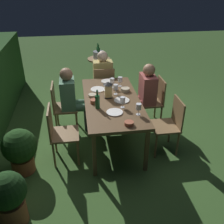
# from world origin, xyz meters

# --- Properties ---
(ground_plane) EXTENTS (16.00, 16.00, 0.00)m
(ground_plane) POSITION_xyz_m (0.00, 0.00, 0.00)
(ground_plane) COLOR #385B28
(dining_table) EXTENTS (1.82, 0.86, 0.74)m
(dining_table) POSITION_xyz_m (0.00, 0.00, 0.68)
(dining_table) COLOR brown
(dining_table) RESTS_ON ground
(chair_side_left_b) EXTENTS (0.42, 0.40, 0.87)m
(chair_side_left_b) POSITION_xyz_m (0.41, -0.82, 0.49)
(chair_side_left_b) COLOR brown
(chair_side_left_b) RESTS_ON ground
(person_in_rust) EXTENTS (0.38, 0.47, 1.15)m
(person_in_rust) POSITION_xyz_m (0.41, -0.63, 0.64)
(person_in_rust) COLOR #9E4C47
(person_in_rust) RESTS_ON ground
(chair_side_right_b) EXTENTS (0.42, 0.40, 0.87)m
(chair_side_right_b) POSITION_xyz_m (0.41, 0.82, 0.49)
(chair_side_right_b) COLOR brown
(chair_side_right_b) RESTS_ON ground
(person_in_green) EXTENTS (0.38, 0.47, 1.15)m
(person_in_green) POSITION_xyz_m (0.41, 0.63, 0.64)
(person_in_green) COLOR #4C7A5B
(person_in_green) RESTS_ON ground
(chair_side_left_a) EXTENTS (0.42, 0.40, 0.87)m
(chair_side_left_a) POSITION_xyz_m (-0.41, -0.82, 0.49)
(chair_side_left_a) COLOR brown
(chair_side_left_a) RESTS_ON ground
(chair_head_far) EXTENTS (0.40, 0.42, 0.87)m
(chair_head_far) POSITION_xyz_m (1.16, 0.00, 0.49)
(chair_head_far) COLOR brown
(chair_head_far) RESTS_ON ground
(person_in_mustard) EXTENTS (0.48, 0.38, 1.15)m
(person_in_mustard) POSITION_xyz_m (1.35, 0.00, 0.64)
(person_in_mustard) COLOR tan
(person_in_mustard) RESTS_ON ground
(chair_side_right_a) EXTENTS (0.42, 0.40, 0.87)m
(chair_side_right_a) POSITION_xyz_m (-0.41, 0.82, 0.49)
(chair_side_right_a) COLOR brown
(chair_side_right_a) RESTS_ON ground
(lantern_centerpiece) EXTENTS (0.15, 0.15, 0.27)m
(lantern_centerpiece) POSITION_xyz_m (0.10, 0.05, 0.89)
(lantern_centerpiece) COLOR black
(lantern_centerpiece) RESTS_ON dining_table
(green_bottle_on_table) EXTENTS (0.07, 0.07, 0.29)m
(green_bottle_on_table) POSITION_xyz_m (-0.25, 0.25, 0.85)
(green_bottle_on_table) COLOR #1E5B2D
(green_bottle_on_table) RESTS_ON dining_table
(wine_glass_a) EXTENTS (0.08, 0.08, 0.17)m
(wine_glass_a) POSITION_xyz_m (0.47, -0.07, 0.86)
(wine_glass_a) COLOR silver
(wine_glass_a) RESTS_ON dining_table
(wine_glass_b) EXTENTS (0.08, 0.08, 0.17)m
(wine_glass_b) POSITION_xyz_m (-0.52, -0.30, 0.86)
(wine_glass_b) COLOR silver
(wine_glass_b) RESTS_ON dining_table
(wine_glass_c) EXTENTS (0.08, 0.08, 0.17)m
(wine_glass_c) POSITION_xyz_m (0.50, -0.22, 0.86)
(wine_glass_c) COLOR silver
(wine_glass_c) RESTS_ON dining_table
(wine_glass_d) EXTENTS (0.08, 0.08, 0.17)m
(wine_glass_d) POSITION_xyz_m (0.19, -0.09, 0.86)
(wine_glass_d) COLOR silver
(wine_glass_d) RESTS_ON dining_table
(wine_glass_e) EXTENTS (0.08, 0.08, 0.17)m
(wine_glass_e) POSITION_xyz_m (-0.28, -0.12, 0.86)
(wine_glass_e) COLOR silver
(wine_glass_e) RESTS_ON dining_table
(plate_a) EXTENTS (0.24, 0.24, 0.01)m
(plate_a) POSITION_xyz_m (-0.42, 0.02, 0.75)
(plate_a) COLOR white
(plate_a) RESTS_ON dining_table
(plate_b) EXTENTS (0.25, 0.25, 0.01)m
(plate_b) POSITION_xyz_m (0.41, 0.18, 0.75)
(plate_b) COLOR white
(plate_b) RESTS_ON dining_table
(plate_c) EXTENTS (0.24, 0.24, 0.01)m
(plate_c) POSITION_xyz_m (-0.06, -0.15, 0.75)
(plate_c) COLOR silver
(plate_c) RESTS_ON dining_table
(plate_d) EXTENTS (0.22, 0.22, 0.01)m
(plate_d) POSITION_xyz_m (0.74, -0.02, 0.75)
(plate_d) COLOR white
(plate_d) RESTS_ON dining_table
(bowl_olives) EXTENTS (0.12, 0.12, 0.05)m
(bowl_olives) POSITION_xyz_m (-0.77, -0.11, 0.77)
(bowl_olives) COLOR #9E5138
(bowl_olives) RESTS_ON dining_table
(bowl_bread) EXTENTS (0.12, 0.12, 0.04)m
(bowl_bread) POSITION_xyz_m (0.15, 0.30, 0.76)
(bowl_bread) COLOR #BCAD8E
(bowl_bread) RESTS_ON dining_table
(bowl_salad) EXTENTS (0.11, 0.11, 0.06)m
(bowl_salad) POSITION_xyz_m (-0.08, 0.29, 0.77)
(bowl_salad) COLOR #9E5138
(bowl_salad) RESTS_ON dining_table
(bowl_dip) EXTENTS (0.15, 0.15, 0.06)m
(bowl_dip) POSITION_xyz_m (0.28, -0.26, 0.77)
(bowl_dip) COLOR #BCAD8E
(bowl_dip) RESTS_ON dining_table
(side_table) EXTENTS (0.53, 0.53, 0.68)m
(side_table) POSITION_xyz_m (2.36, -0.02, 0.45)
(side_table) COLOR #9E7A51
(side_table) RESTS_ON ground
(ice_bucket) EXTENTS (0.26, 0.26, 0.34)m
(ice_bucket) POSITION_xyz_m (2.36, -0.02, 0.78)
(ice_bucket) COLOR #B2B7BF
(ice_bucket) RESTS_ON side_table
(potted_plant_by_hedge) EXTENTS (0.41, 0.41, 0.69)m
(potted_plant_by_hedge) POSITION_xyz_m (-1.46, 1.33, 0.38)
(potted_plant_by_hedge) COLOR #9E5133
(potted_plant_by_hedge) RESTS_ON ground
(potted_plant_corner) EXTENTS (0.48, 0.48, 0.67)m
(potted_plant_corner) POSITION_xyz_m (-0.60, 1.36, 0.38)
(potted_plant_corner) COLOR #9E5133
(potted_plant_corner) RESTS_ON ground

